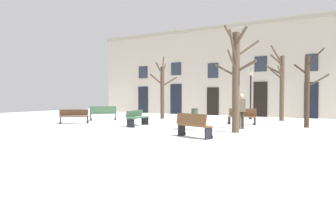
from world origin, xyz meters
TOP-DOWN VIEW (x-y plane):
  - ground_plane at (0.00, 0.00)m, footprint 37.70×37.70m
  - building_facade at (-0.00, 10.22)m, footprint 23.56×0.60m
  - tree_foreground at (7.83, 2.83)m, footprint 1.76×1.73m
  - tree_left_of_center at (-1.84, 4.39)m, footprint 1.55×1.71m
  - tree_center at (5.89, 6.66)m, footprint 1.34×1.95m
  - tree_right_of_center at (5.31, -1.12)m, footprint 1.77×1.70m
  - streetlamp at (3.76, 7.19)m, footprint 0.30×0.30m
  - litter_bin at (0.73, 4.35)m, footprint 0.47×0.47m
  - bench_back_to_back_right at (-0.23, -0.94)m, footprint 0.72×1.81m
  - bench_near_lamp at (4.44, 2.80)m, footprint 1.62×0.61m
  - bench_facing_shops at (-4.42, 1.01)m, footprint 1.60×1.47m
  - bench_back_to_back_left at (4.38, -3.59)m, footprint 1.67×0.96m
  - bench_near_center_tree at (-4.35, -1.58)m, footprint 1.39×1.56m
  - person_by_shop_door at (5.06, 0.48)m, footprint 0.42×0.43m

SIDE VIEW (x-z plane):
  - ground_plane at x=0.00m, z-range 0.00..0.00m
  - litter_bin at x=0.73m, z-range 0.00..0.79m
  - bench_near_center_tree at x=-4.35m, z-range 0.01..0.86m
  - bench_back_to_back_right at x=-0.23m, z-range 0.02..0.88m
  - bench_near_lamp at x=4.44m, z-range 0.01..0.93m
  - bench_back_to_back_left at x=4.38m, z-range 0.01..0.97m
  - bench_facing_shops at x=-4.42m, z-range 0.02..0.98m
  - person_by_shop_door at x=5.06m, z-range 0.10..1.86m
  - tree_foreground at x=7.83m, z-range -0.02..4.01m
  - tree_left_of_center at x=-1.84m, z-range -0.17..4.39m
  - streetlamp at x=3.76m, z-range 0.40..3.91m
  - tree_center at x=5.89m, z-range -0.12..4.97m
  - tree_right_of_center at x=5.31m, z-range 0.08..4.79m
  - building_facade at x=0.00m, z-range 0.04..7.65m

